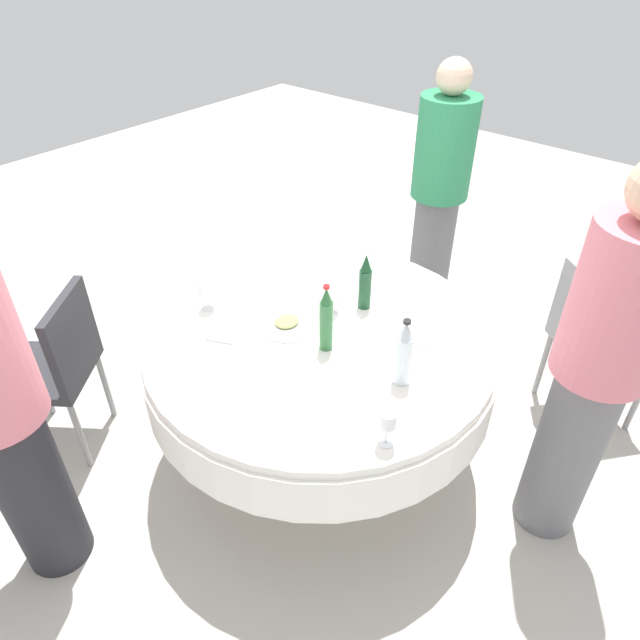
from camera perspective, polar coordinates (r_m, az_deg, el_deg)
The scene contains 16 objects.
ground_plane at distance 2.99m, azimuth 0.00°, elevation -12.49°, with size 10.00×10.00×0.00m, color #B7B2A8.
dining_table at distance 2.57m, azimuth 0.00°, elevation -3.77°, with size 1.54×1.54×0.74m.
bottle_green_east at distance 2.31m, azimuth 0.62°, elevation 0.04°, with size 0.06×0.06×0.31m.
bottle_clear_rear at distance 2.18m, azimuth 8.32°, elevation -3.33°, with size 0.07×0.07×0.29m.
bottle_dark_green_north at distance 2.57m, azimuth 4.53°, elevation 3.79°, with size 0.06×0.06×0.29m.
wine_glass_outer at distance 2.62m, azimuth -11.27°, elevation 2.89°, with size 0.07×0.07×0.14m.
wine_glass_west at distance 1.96m, azimuth 6.77°, elevation -9.85°, with size 0.07×0.07×0.15m.
wine_glass_mid at distance 2.55m, azimuth 1.22°, elevation 2.57°, with size 0.07×0.07×0.14m.
plate_inner at distance 2.51m, azimuth 9.44°, elevation -1.11°, with size 0.20×0.20×0.02m.
plate_far at distance 2.51m, azimuth -3.31°, elevation -0.39°, with size 0.25×0.25×0.04m.
spoon_rear at distance 2.83m, azimuth -3.03°, elevation 4.11°, with size 0.18×0.02×0.01m, color silver.
folded_napkin at distance 2.50m, azimuth -9.50°, elevation -1.14°, with size 0.13×0.13×0.02m, color white.
person_east at distance 3.59m, azimuth 11.77°, elevation 12.33°, with size 0.34×0.34×1.59m.
person_rear at distance 2.31m, azimuth 25.96°, elevation -4.23°, with size 0.34×0.34×1.69m.
chair_mid at distance 3.11m, azimuth 25.41°, elevation -1.54°, with size 0.56×0.56×0.87m.
chair_left at distance 2.93m, azimuth -24.57°, elevation -3.79°, with size 0.56×0.56×0.87m.
Camera 1 is at (1.49, 1.27, 2.26)m, focal length 32.12 mm.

